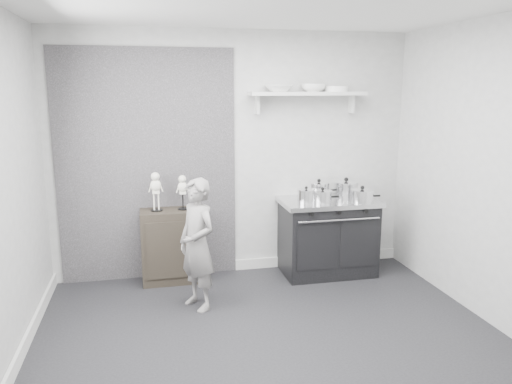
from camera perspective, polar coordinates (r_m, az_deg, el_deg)
ground at (r=4.31m, az=2.04°, el=-17.10°), size 4.00×4.00×0.00m
room_shell at (r=3.92m, az=0.41°, el=5.30°), size 4.02×3.62×2.71m
wall_shelf at (r=5.61m, az=5.88°, el=11.01°), size 1.30×0.26×0.24m
stove at (r=5.73m, az=8.18°, el=-5.01°), size 1.07×0.67×0.86m
side_cabinet at (r=5.52m, az=-9.76°, el=-6.08°), size 0.62×0.36×0.80m
child at (r=4.77m, az=-6.71°, el=-5.97°), size 0.49×0.55×1.27m
pot_front_left at (r=5.41m, az=5.76°, el=-0.46°), size 0.28×0.19×0.18m
pot_back_left at (r=5.69m, az=7.19°, el=0.24°), size 0.33×0.24×0.22m
pot_back_right at (r=5.80m, az=10.24°, el=0.36°), size 0.37×0.28×0.22m
pot_front_right at (r=5.54m, az=12.03°, el=-0.42°), size 0.34×0.25×0.18m
pot_front_center at (r=5.44m, az=7.61°, el=-0.52°), size 0.30×0.21×0.17m
skeleton_full at (r=5.36m, az=-11.38°, el=0.38°), size 0.13×0.09×0.48m
skeleton_torso at (r=5.38m, az=-8.39°, el=0.25°), size 0.12×0.08×0.43m
bowl_large at (r=5.50m, az=2.60°, el=11.75°), size 0.30×0.30×0.07m
bowl_small at (r=5.62m, az=6.56°, el=11.75°), size 0.27×0.27×0.08m
plate_stack at (r=5.71m, az=9.17°, el=11.56°), size 0.26×0.26×0.06m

